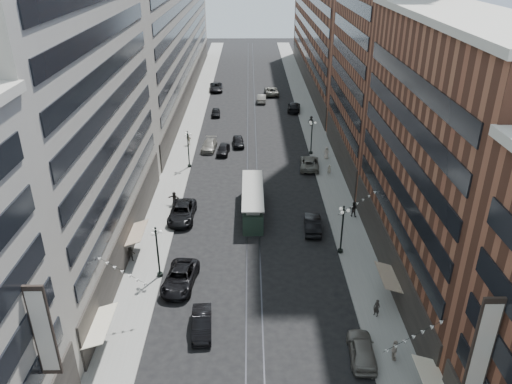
{
  "coord_description": "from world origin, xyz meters",
  "views": [
    {
      "loc": [
        -0.28,
        -12.39,
        29.2
      ],
      "look_at": [
        0.34,
        36.65,
        5.0
      ],
      "focal_mm": 35.0,
      "sensor_mm": 36.0,
      "label": 1
    }
  ],
  "objects_px": {
    "streetcar": "(253,202)",
    "car_13": "(238,141)",
    "lamppost_se_far": "(342,228)",
    "pedestrian_9": "(311,121)",
    "pedestrian_extra_1": "(377,308)",
    "car_4": "(362,350)",
    "car_9": "(216,112)",
    "pedestrian_5": "(174,198)",
    "pedestrian_4": "(395,350)",
    "car_11": "(309,163)",
    "car_extra_1": "(216,87)",
    "car_8": "(209,145)",
    "pedestrian_2": "(131,254)",
    "car_10": "(313,224)",
    "car_14": "(262,98)",
    "lamppost_se_mid": "(312,136)",
    "lamppost_sw_far": "(158,250)",
    "lamppost_sw_mid": "(188,148)",
    "car_extra_2": "(272,91)",
    "car_extra_0": "(223,149)",
    "pedestrian_6": "(189,140)",
    "car_7": "(182,212)",
    "pedestrian_8": "(329,170)",
    "pedestrian_7": "(353,209)",
    "pedestrian_extra_0": "(327,153)",
    "car_2": "(180,278)",
    "car_12": "(294,107)",
    "car_5": "(202,323)"
  },
  "relations": [
    {
      "from": "pedestrian_7",
      "to": "car_extra_2",
      "type": "height_order",
      "value": "pedestrian_7"
    },
    {
      "from": "streetcar",
      "to": "car_13",
      "type": "relative_size",
      "value": 2.59
    },
    {
      "from": "car_12",
      "to": "pedestrian_7",
      "type": "height_order",
      "value": "pedestrian_7"
    },
    {
      "from": "pedestrian_2",
      "to": "car_11",
      "type": "height_order",
      "value": "pedestrian_2"
    },
    {
      "from": "pedestrian_extra_1",
      "to": "lamppost_se_far",
      "type": "bearing_deg",
      "value": 142.26
    },
    {
      "from": "streetcar",
      "to": "pedestrian_9",
      "type": "distance_m",
      "value": 34.13
    },
    {
      "from": "car_2",
      "to": "car_extra_2",
      "type": "xyz_separation_m",
      "value": [
        11.53,
        68.36,
        0.0
      ]
    },
    {
      "from": "car_extra_0",
      "to": "streetcar",
      "type": "bearing_deg",
      "value": -71.16
    },
    {
      "from": "lamppost_sw_far",
      "to": "lamppost_se_far",
      "type": "relative_size",
      "value": 1.0
    },
    {
      "from": "lamppost_se_mid",
      "to": "car_extra_2",
      "type": "height_order",
      "value": "lamppost_se_mid"
    },
    {
      "from": "car_4",
      "to": "car_14",
      "type": "bearing_deg",
      "value": -81.84
    },
    {
      "from": "lamppost_sw_mid",
      "to": "pedestrian_extra_0",
      "type": "relative_size",
      "value": 2.98
    },
    {
      "from": "lamppost_se_mid",
      "to": "pedestrian_6",
      "type": "relative_size",
      "value": 3.09
    },
    {
      "from": "car_extra_2",
      "to": "pedestrian_8",
      "type": "bearing_deg",
      "value": 95.22
    },
    {
      "from": "car_9",
      "to": "pedestrian_5",
      "type": "xyz_separation_m",
      "value": [
        -2.98,
        -36.82,
        0.33
      ]
    },
    {
      "from": "car_5",
      "to": "car_9",
      "type": "height_order",
      "value": "car_5"
    },
    {
      "from": "car_4",
      "to": "car_9",
      "type": "relative_size",
      "value": 1.2
    },
    {
      "from": "car_11",
      "to": "car_extra_1",
      "type": "height_order",
      "value": "car_extra_1"
    },
    {
      "from": "car_extra_0",
      "to": "car_extra_2",
      "type": "relative_size",
      "value": 0.72
    },
    {
      "from": "lamppost_sw_far",
      "to": "car_7",
      "type": "height_order",
      "value": "lamppost_sw_far"
    },
    {
      "from": "pedestrian_6",
      "to": "pedestrian_7",
      "type": "xyz_separation_m",
      "value": [
        22.22,
        -24.18,
        0.07
      ]
    },
    {
      "from": "pedestrian_2",
      "to": "car_11",
      "type": "xyz_separation_m",
      "value": [
        20.87,
        24.13,
        -0.2
      ]
    },
    {
      "from": "lamppost_se_far",
      "to": "streetcar",
      "type": "distance_m",
      "value": 13.07
    },
    {
      "from": "lamppost_sw_mid",
      "to": "car_13",
      "type": "relative_size",
      "value": 1.26
    },
    {
      "from": "pedestrian_6",
      "to": "car_7",
      "type": "bearing_deg",
      "value": 116.83
    },
    {
      "from": "pedestrian_extra_1",
      "to": "lamppost_sw_mid",
      "type": "bearing_deg",
      "value": 164.99
    },
    {
      "from": "car_4",
      "to": "pedestrian_6",
      "type": "xyz_separation_m",
      "value": [
        -18.62,
        46.94,
        0.21
      ]
    },
    {
      "from": "car_10",
      "to": "car_14",
      "type": "distance_m",
      "value": 52.68
    },
    {
      "from": "pedestrian_extra_0",
      "to": "pedestrian_4",
      "type": "bearing_deg",
      "value": 117.36
    },
    {
      "from": "lamppost_se_far",
      "to": "pedestrian_9",
      "type": "bearing_deg",
      "value": 87.88
    },
    {
      "from": "lamppost_se_far",
      "to": "car_11",
      "type": "bearing_deg",
      "value": 92.1
    },
    {
      "from": "lamppost_se_far",
      "to": "car_8",
      "type": "distance_m",
      "value": 34.24
    },
    {
      "from": "car_10",
      "to": "pedestrian_2",
      "type": "bearing_deg",
      "value": 21.95
    },
    {
      "from": "car_8",
      "to": "pedestrian_6",
      "type": "relative_size",
      "value": 2.92
    },
    {
      "from": "car_4",
      "to": "pedestrian_6",
      "type": "distance_m",
      "value": 50.5
    },
    {
      "from": "lamppost_sw_far",
      "to": "car_4",
      "type": "distance_m",
      "value": 20.85
    },
    {
      "from": "lamppost_se_mid",
      "to": "pedestrian_9",
      "type": "height_order",
      "value": "lamppost_se_mid"
    },
    {
      "from": "car_4",
      "to": "car_9",
      "type": "distance_m",
      "value": 64.68
    },
    {
      "from": "car_12",
      "to": "car_13",
      "type": "xyz_separation_m",
      "value": [
        -10.6,
        -19.05,
        -0.1
      ]
    },
    {
      "from": "lamppost_se_mid",
      "to": "pedestrian_8",
      "type": "bearing_deg",
      "value": -78.43
    },
    {
      "from": "car_8",
      "to": "pedestrian_2",
      "type": "bearing_deg",
      "value": -95.68
    },
    {
      "from": "pedestrian_4",
      "to": "lamppost_sw_far",
      "type": "bearing_deg",
      "value": 66.75
    },
    {
      "from": "car_9",
      "to": "car_extra_1",
      "type": "height_order",
      "value": "car_extra_1"
    },
    {
      "from": "car_13",
      "to": "car_11",
      "type": "bearing_deg",
      "value": -45.67
    },
    {
      "from": "lamppost_sw_far",
      "to": "car_4",
      "type": "height_order",
      "value": "lamppost_sw_far"
    },
    {
      "from": "car_2",
      "to": "pedestrian_2",
      "type": "xyz_separation_m",
      "value": [
        -5.47,
        3.89,
        0.16
      ]
    },
    {
      "from": "pedestrian_extra_1",
      "to": "pedestrian_2",
      "type": "bearing_deg",
      "value": -156.49
    },
    {
      "from": "lamppost_sw_far",
      "to": "lamppost_sw_mid",
      "type": "relative_size",
      "value": 1.0
    },
    {
      "from": "pedestrian_4",
      "to": "car_9",
      "type": "height_order",
      "value": "pedestrian_4"
    },
    {
      "from": "car_extra_2",
      "to": "car_extra_0",
      "type": "bearing_deg",
      "value": 72.29
    }
  ]
}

